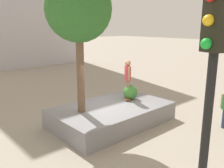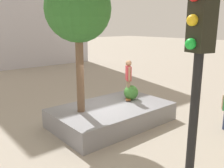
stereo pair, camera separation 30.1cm
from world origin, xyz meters
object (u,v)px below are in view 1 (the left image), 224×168
(planter_ledge, at_px, (112,114))
(plaza_tree, at_px, (79,10))
(skateboard, at_px, (127,98))
(traffic_light_corner, at_px, (209,93))
(skateboarder, at_px, (128,76))

(planter_ledge, distance_m, plaza_tree, 4.21)
(planter_ledge, height_order, skateboard, skateboard)
(planter_ledge, bearing_deg, traffic_light_corner, 59.98)
(traffic_light_corner, bearing_deg, skateboarder, -126.87)
(skateboard, distance_m, skateboarder, 0.96)
(skateboard, height_order, skateboarder, skateboarder)
(skateboarder, height_order, traffic_light_corner, traffic_light_corner)
(skateboarder, bearing_deg, planter_ledge, 12.18)
(skateboard, height_order, traffic_light_corner, traffic_light_corner)
(planter_ledge, xyz_separation_m, skateboarder, (-1.11, -0.24, 1.38))
(planter_ledge, relative_size, skateboarder, 2.85)
(plaza_tree, height_order, skateboarder, plaza_tree)
(plaza_tree, relative_size, skateboard, 6.59)
(plaza_tree, bearing_deg, planter_ledge, 168.20)
(planter_ledge, distance_m, skateboarder, 1.79)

